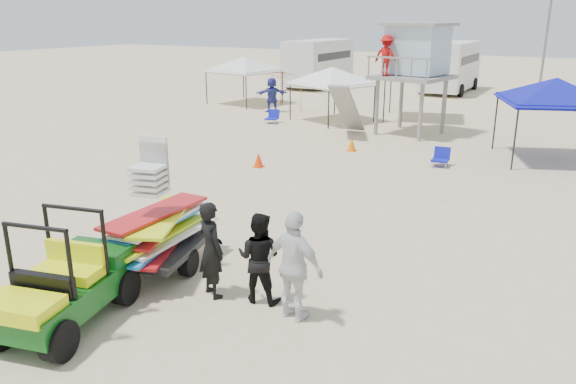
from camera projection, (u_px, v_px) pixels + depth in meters
The scene contains 21 objects.
ground at pixel (183, 301), 10.08m from camera, with size 140.00×140.00×0.00m, color beige.
utility_cart at pixel (59, 276), 9.04m from camera, with size 1.75×2.69×1.88m.
surf_trailer at pixel (157, 225), 10.95m from camera, with size 1.86×2.77×2.41m.
man_left at pixel (211, 250), 10.03m from camera, with size 0.65×0.43×1.79m, color black.
man_mid at pixel (259, 258), 9.86m from camera, with size 0.81×0.63×1.66m, color black.
man_right at pixel (295, 267), 9.22m from camera, with size 1.12×0.46×1.90m, color silver.
lifeguard_tower at pixel (413, 54), 23.43m from camera, with size 3.32×3.32×4.51m.
canopy_blue at pixel (557, 82), 19.08m from camera, with size 4.17×4.17×3.29m.
canopy_white_a at pixel (333, 70), 26.60m from camera, with size 4.02×4.02×2.99m.
canopy_white_b at pixel (244, 59), 31.97m from camera, with size 3.77×3.77×3.08m.
canopy_white_c at pixel (419, 61), 27.10m from camera, with size 3.60×3.60×3.33m.
umbrella_a at pixel (281, 88), 31.92m from camera, with size 2.12×2.16×1.95m, color #B52B13.
umbrella_b at pixel (301, 95), 29.54m from camera, with size 1.95×1.99×1.79m, color orange.
cone_near at pixel (352, 144), 21.18m from camera, with size 0.34×0.34×0.50m, color orange.
cone_far at pixel (258, 160), 18.92m from camera, with size 0.34×0.34×0.50m, color #F63907.
beach_chair_a at pixel (273, 116), 26.69m from camera, with size 0.60×0.65×0.64m.
beach_chair_b at pixel (441, 157), 19.03m from camera, with size 0.58×0.62×0.64m.
rv_far_left at pixel (319, 61), 40.11m from camera, with size 2.64×6.80×3.25m.
rv_mid_left at pixel (451, 65), 37.18m from camera, with size 2.65×6.50×3.25m.
light_pole_left at pixel (547, 33), 29.99m from camera, with size 0.14×0.14×8.00m, color slate.
distant_beachgoers at pixel (334, 96), 29.33m from camera, with size 18.21×8.87×1.83m.
Camera 1 is at (6.05, -6.97, 4.89)m, focal length 35.00 mm.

